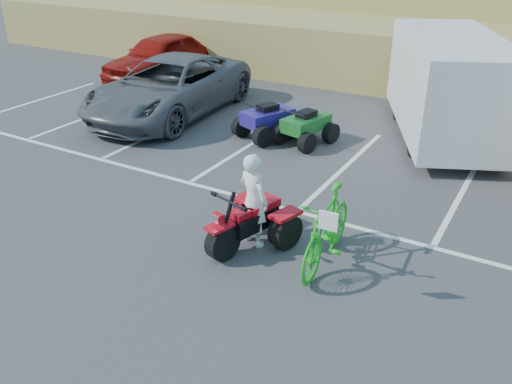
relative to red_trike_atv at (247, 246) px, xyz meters
The scene contains 11 objects.
ground 0.82m from the red_trike_atv, 75.40° to the right, with size 100.00×100.00×0.00m, color #3B3B3D.
parking_stripes 3.44m from the red_trike_atv, 71.87° to the left, with size 28.00×5.16×0.01m.
grass_embankment 14.76m from the red_trike_atv, 89.19° to the left, with size 40.00×8.50×3.10m.
red_trike_atv is the anchor object (origin of this frame).
rider 0.88m from the red_trike_atv, 74.05° to the left, with size 0.64×0.42×1.74m, color white.
green_dirt_bike 1.58m from the red_trike_atv, ahead, with size 0.62×2.20×1.32m, color #14BF19.
grey_pickup 8.00m from the red_trike_atv, 137.95° to the left, with size 2.80×6.07×1.69m, color #4E5157.
red_car 12.31m from the red_trike_atv, 136.08° to the left, with size 1.93×4.80×1.64m, color maroon.
cargo_trailer 7.76m from the red_trike_atv, 77.25° to the left, with size 4.45×6.17×2.67m.
quad_atv_blue 5.59m from the red_trike_atv, 115.33° to the left, with size 1.18×1.58×1.03m, color navy, non-canonical shape.
quad_atv_green 5.33m from the red_trike_atv, 104.23° to the left, with size 1.13×1.51×0.99m, color #145B1D, non-canonical shape.
Camera 1 is at (4.09, -6.32, 5.19)m, focal length 38.00 mm.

